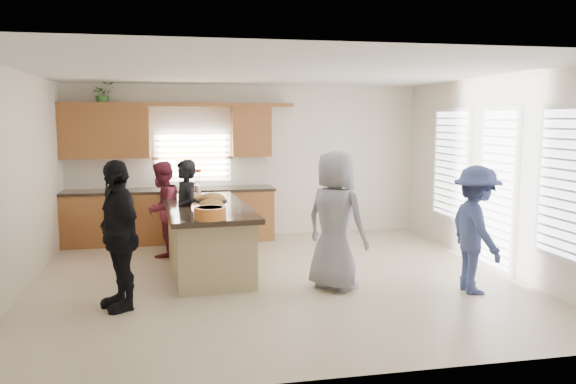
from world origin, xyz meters
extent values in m
plane|color=#C5B693|center=(0.00, 0.00, 0.00)|extent=(6.50, 6.50, 0.00)
cube|color=silver|center=(0.00, 3.00, 1.40)|extent=(6.50, 0.02, 2.80)
cube|color=silver|center=(0.00, -3.00, 1.40)|extent=(6.50, 0.02, 2.80)
cube|color=silver|center=(-3.25, 0.00, 1.40)|extent=(0.02, 6.00, 2.80)
cube|color=silver|center=(3.25, 0.00, 1.40)|extent=(0.02, 6.00, 2.80)
cube|color=white|center=(0.00, 0.00, 2.80)|extent=(6.50, 6.00, 0.02)
cube|color=brown|center=(-1.43, 2.69, 0.45)|extent=(3.65, 0.62, 0.90)
cube|color=black|center=(-1.43, 2.69, 0.93)|extent=(3.70, 0.65, 0.05)
cube|color=brown|center=(-2.50, 2.82, 1.95)|extent=(1.50, 0.36, 0.90)
cube|color=brown|center=(0.05, 2.82, 1.95)|extent=(0.70, 0.36, 0.90)
cube|color=brown|center=(-1.23, 2.82, 2.43)|extent=(4.05, 0.40, 0.06)
cube|color=brown|center=(-1.00, 2.96, 1.48)|extent=(1.35, 0.08, 0.85)
cube|color=white|center=(3.22, 1.30, 1.42)|extent=(0.06, 1.10, 1.75)
cube|color=white|center=(3.22, -0.10, 1.17)|extent=(0.06, 0.85, 2.25)
cube|color=white|center=(3.22, -1.60, 1.42)|extent=(0.06, 1.10, 1.75)
cube|color=tan|center=(-0.90, 0.73, 0.44)|extent=(1.16, 2.56, 0.88)
cube|color=black|center=(-0.90, 0.73, 0.92)|extent=(1.32, 2.77, 0.07)
cube|color=black|center=(-0.90, 0.73, 0.04)|extent=(1.08, 2.47, 0.08)
cylinder|color=black|center=(-0.83, 0.56, 0.96)|extent=(0.38, 0.38, 0.02)
ellipsoid|color=#A47933|center=(-0.83, 0.56, 0.98)|extent=(0.34, 0.34, 0.15)
cylinder|color=black|center=(-0.79, 1.10, 0.96)|extent=(0.46, 0.46, 0.02)
ellipsoid|color=#A47933|center=(-0.79, 1.10, 0.98)|extent=(0.42, 0.42, 0.19)
cylinder|color=black|center=(-1.08, 1.37, 0.96)|extent=(0.36, 0.36, 0.02)
ellipsoid|color=tan|center=(-1.08, 1.37, 0.98)|extent=(0.33, 0.33, 0.15)
cylinder|color=orange|center=(-0.91, -0.44, 1.03)|extent=(0.40, 0.40, 0.15)
cylinder|color=beige|center=(-0.91, -0.44, 1.08)|extent=(0.33, 0.33, 0.04)
cylinder|color=white|center=(-0.52, -0.06, 1.00)|extent=(0.07, 0.07, 0.11)
cylinder|color=#AE8FD0|center=(-1.07, 1.50, 0.97)|extent=(0.21, 0.21, 0.05)
cylinder|color=silver|center=(-0.96, 1.98, 1.02)|extent=(0.12, 0.12, 0.14)
imported|color=#3A7930|center=(-2.50, 2.82, 2.60)|extent=(0.46, 0.43, 0.40)
imported|color=black|center=(-1.19, 0.81, 0.80)|extent=(0.54, 0.67, 1.60)
imported|color=maroon|center=(-1.54, 1.66, 0.76)|extent=(0.84, 0.91, 1.52)
imported|color=black|center=(-1.98, -0.78, 0.87)|extent=(0.81, 1.10, 1.73)
imported|color=navy|center=(2.36, -1.04, 0.81)|extent=(0.66, 1.08, 1.61)
imported|color=slate|center=(0.67, -0.56, 0.90)|extent=(0.99, 1.04, 1.79)
camera|label=1|loc=(-1.32, -7.35, 2.21)|focal=35.00mm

